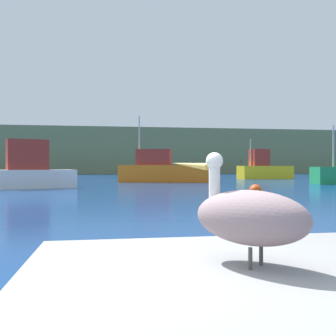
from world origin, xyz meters
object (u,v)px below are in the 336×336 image
(fishing_boat_yellow, at_px, (264,169))
(mooring_buoy, at_px, (256,191))
(pelican, at_px, (249,216))
(fishing_boat_orange, at_px, (164,170))
(fishing_boat_white, at_px, (23,172))

(fishing_boat_yellow, height_order, mooring_buoy, fishing_boat_yellow)
(pelican, relative_size, fishing_boat_yellow, 0.18)
(pelican, bearing_deg, fishing_boat_orange, -45.93)
(fishing_boat_white, height_order, mooring_buoy, fishing_boat_white)
(pelican, distance_m, mooring_buoy, 13.54)
(fishing_boat_white, distance_m, mooring_buoy, 13.93)
(fishing_boat_yellow, relative_size, mooring_buoy, 11.05)
(fishing_boat_white, relative_size, fishing_boat_yellow, 1.06)
(fishing_boat_orange, xyz_separation_m, mooring_buoy, (1.56, -16.33, -0.73))
(fishing_boat_yellow, distance_m, mooring_buoy, 24.84)
(fishing_boat_yellow, bearing_deg, pelican, 58.37)
(fishing_boat_orange, bearing_deg, pelican, 97.51)
(pelican, relative_size, fishing_boat_orange, 0.14)
(fishing_boat_white, bearing_deg, fishing_boat_orange, -159.71)
(pelican, height_order, fishing_boat_white, fishing_boat_white)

